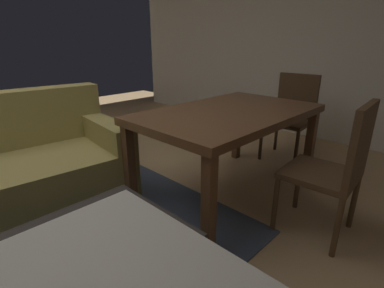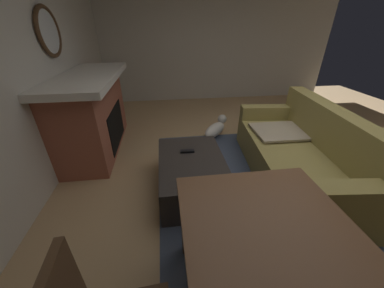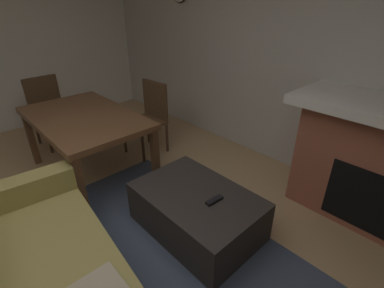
{
  "view_description": "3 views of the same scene",
  "coord_description": "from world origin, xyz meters",
  "px_view_note": "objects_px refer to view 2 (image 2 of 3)",
  "views": [
    {
      "loc": [
        -0.4,
        -2.11,
        1.27
      ],
      "look_at": [
        0.44,
        -1.3,
        0.85
      ],
      "focal_mm": 26.9,
      "sensor_mm": 36.0,
      "label": 1
    },
    {
      "loc": [
        1.88,
        -1.26,
        1.69
      ],
      "look_at": [
        -0.04,
        -1.0,
        0.61
      ],
      "focal_mm": 20.1,
      "sensor_mm": 36.0,
      "label": 2
    },
    {
      "loc": [
        -1.41,
        0.32,
        1.85
      ],
      "look_at": [
        0.27,
        -1.26,
        0.65
      ],
      "focal_mm": 26.0,
      "sensor_mm": 36.0,
      "label": 3
    }
  ],
  "objects_px": {
    "round_wall_mirror": "(49,32)",
    "fireplace": "(93,113)",
    "couch": "(299,155)",
    "ottoman_coffee_table": "(192,175)",
    "tv_remote": "(187,151)",
    "small_dog": "(216,128)"
  },
  "relations": [
    {
      "from": "round_wall_mirror",
      "to": "fireplace",
      "type": "bearing_deg",
      "value": 90.0
    },
    {
      "from": "couch",
      "to": "ottoman_coffee_table",
      "type": "xyz_separation_m",
      "value": [
        0.05,
        -1.31,
        -0.12
      ]
    },
    {
      "from": "ottoman_coffee_table",
      "to": "tv_remote",
      "type": "bearing_deg",
      "value": -169.77
    },
    {
      "from": "round_wall_mirror",
      "to": "tv_remote",
      "type": "xyz_separation_m",
      "value": [
        0.97,
        1.54,
        -1.2
      ]
    },
    {
      "from": "round_wall_mirror",
      "to": "couch",
      "type": "distance_m",
      "value": 3.34
    },
    {
      "from": "round_wall_mirror",
      "to": "ottoman_coffee_table",
      "type": "height_order",
      "value": "round_wall_mirror"
    },
    {
      "from": "couch",
      "to": "ottoman_coffee_table",
      "type": "height_order",
      "value": "couch"
    },
    {
      "from": "couch",
      "to": "small_dog",
      "type": "xyz_separation_m",
      "value": [
        -1.2,
        -0.74,
        -0.15
      ]
    },
    {
      "from": "couch",
      "to": "small_dog",
      "type": "relative_size",
      "value": 3.84
    },
    {
      "from": "round_wall_mirror",
      "to": "ottoman_coffee_table",
      "type": "xyz_separation_m",
      "value": [
        1.14,
        1.57,
        -1.41
      ]
    },
    {
      "from": "fireplace",
      "to": "tv_remote",
      "type": "distance_m",
      "value": 1.59
    },
    {
      "from": "small_dog",
      "to": "tv_remote",
      "type": "bearing_deg",
      "value": -29.36
    },
    {
      "from": "ottoman_coffee_table",
      "to": "tv_remote",
      "type": "height_order",
      "value": "tv_remote"
    },
    {
      "from": "fireplace",
      "to": "couch",
      "type": "xyz_separation_m",
      "value": [
        1.09,
        2.59,
        -0.25
      ]
    },
    {
      "from": "couch",
      "to": "round_wall_mirror",
      "type": "bearing_deg",
      "value": -110.83
    },
    {
      "from": "fireplace",
      "to": "small_dog",
      "type": "height_order",
      "value": "fireplace"
    },
    {
      "from": "tv_remote",
      "to": "small_dog",
      "type": "xyz_separation_m",
      "value": [
        -1.07,
        0.6,
        -0.24
      ]
    },
    {
      "from": "fireplace",
      "to": "round_wall_mirror",
      "type": "distance_m",
      "value": 1.08
    },
    {
      "from": "round_wall_mirror",
      "to": "ottoman_coffee_table",
      "type": "distance_m",
      "value": 2.4
    },
    {
      "from": "round_wall_mirror",
      "to": "couch",
      "type": "relative_size",
      "value": 0.28
    },
    {
      "from": "fireplace",
      "to": "round_wall_mirror",
      "type": "xyz_separation_m",
      "value": [
        0.0,
        -0.29,
        1.04
      ]
    },
    {
      "from": "ottoman_coffee_table",
      "to": "fireplace",
      "type": "bearing_deg",
      "value": -131.64
    }
  ]
}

